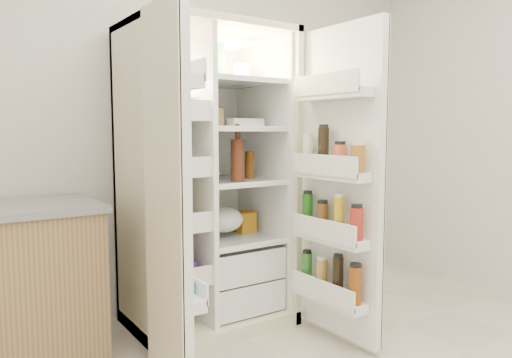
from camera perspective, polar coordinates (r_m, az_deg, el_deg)
wall_back at (r=3.32m, az=-8.10°, el=8.43°), size 4.00×0.02×2.70m
refrigerator at (r=3.02m, az=-5.97°, el=-2.80°), size 0.92×0.70×1.80m
freezer_door at (r=2.24m, az=-10.31°, el=-1.99°), size 0.15×0.40×1.72m
fridge_door at (r=2.72m, az=9.80°, el=-1.20°), size 0.17×0.58×1.72m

